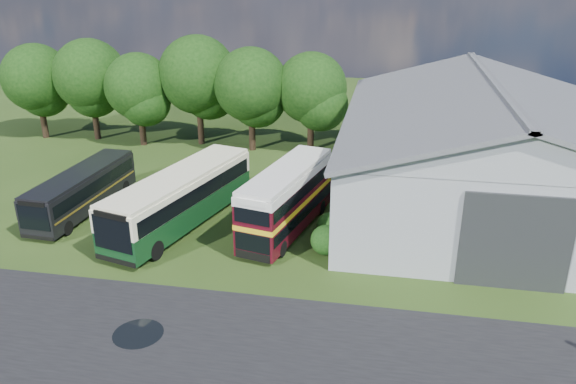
% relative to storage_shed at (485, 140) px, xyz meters
% --- Properties ---
extents(ground, '(120.00, 120.00, 0.00)m').
position_rel_storage_shed_xyz_m(ground, '(-15.00, -15.98, -4.17)').
color(ground, '#233812').
rests_on(ground, ground).
extents(asphalt_road, '(60.00, 8.00, 0.02)m').
position_rel_storage_shed_xyz_m(asphalt_road, '(-12.00, -18.98, -4.17)').
color(asphalt_road, black).
rests_on(asphalt_road, ground).
extents(puddle, '(2.20, 2.20, 0.01)m').
position_rel_storage_shed_xyz_m(puddle, '(-16.50, -18.98, -4.17)').
color(puddle, black).
rests_on(puddle, ground).
extents(storage_shed, '(18.80, 24.80, 8.15)m').
position_rel_storage_shed_xyz_m(storage_shed, '(0.00, 0.00, 0.00)').
color(storage_shed, gray).
rests_on(storage_shed, ground).
extents(tree_far_left, '(6.12, 6.12, 8.64)m').
position_rel_storage_shed_xyz_m(tree_far_left, '(-38.00, 8.02, 1.40)').
color(tree_far_left, black).
rests_on(tree_far_left, ground).
extents(tree_left_a, '(6.46, 6.46, 9.12)m').
position_rel_storage_shed_xyz_m(tree_left_a, '(-33.00, 8.52, 1.71)').
color(tree_left_a, black).
rests_on(tree_left_a, ground).
extents(tree_left_b, '(5.78, 5.78, 8.16)m').
position_rel_storage_shed_xyz_m(tree_left_b, '(-28.00, 7.52, 1.09)').
color(tree_left_b, black).
rests_on(tree_left_b, ground).
extents(tree_mid, '(6.80, 6.80, 9.60)m').
position_rel_storage_shed_xyz_m(tree_mid, '(-23.00, 8.82, 2.02)').
color(tree_mid, black).
rests_on(tree_mid, ground).
extents(tree_right_a, '(6.26, 6.26, 8.83)m').
position_rel_storage_shed_xyz_m(tree_right_a, '(-18.00, 7.82, 1.52)').
color(tree_right_a, black).
rests_on(tree_right_a, ground).
extents(tree_right_b, '(5.98, 5.98, 8.45)m').
position_rel_storage_shed_xyz_m(tree_right_b, '(-13.00, 8.62, 1.27)').
color(tree_right_b, black).
rests_on(tree_right_b, ground).
extents(shrub_front, '(1.70, 1.70, 1.70)m').
position_rel_storage_shed_xyz_m(shrub_front, '(-9.40, -9.98, -4.17)').
color(shrub_front, '#194714').
rests_on(shrub_front, ground).
extents(shrub_mid, '(1.60, 1.60, 1.60)m').
position_rel_storage_shed_xyz_m(shrub_mid, '(-9.40, -7.98, -4.17)').
color(shrub_mid, '#194714').
rests_on(shrub_mid, ground).
extents(bus_green_single, '(5.80, 12.57, 3.38)m').
position_rel_storage_shed_xyz_m(bus_green_single, '(-18.53, -7.97, -2.37)').
color(bus_green_single, black).
rests_on(bus_green_single, ground).
extents(bus_maroon_double, '(4.36, 9.58, 3.99)m').
position_rel_storage_shed_xyz_m(bus_maroon_double, '(-12.03, -7.58, -2.17)').
color(bus_maroon_double, black).
rests_on(bus_maroon_double, ground).
extents(bus_dark_single, '(2.75, 9.96, 2.72)m').
position_rel_storage_shed_xyz_m(bus_dark_single, '(-25.62, -7.07, -2.72)').
color(bus_dark_single, black).
rests_on(bus_dark_single, ground).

